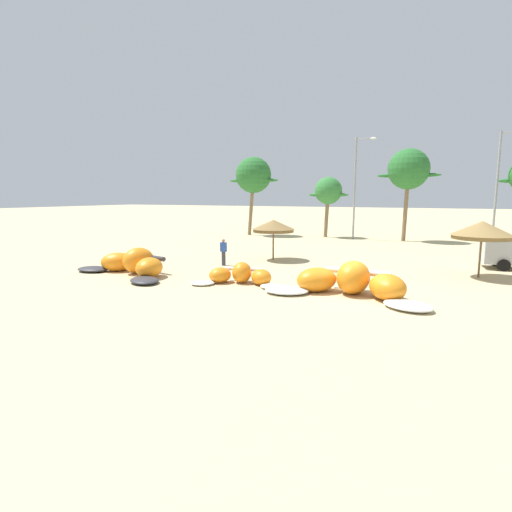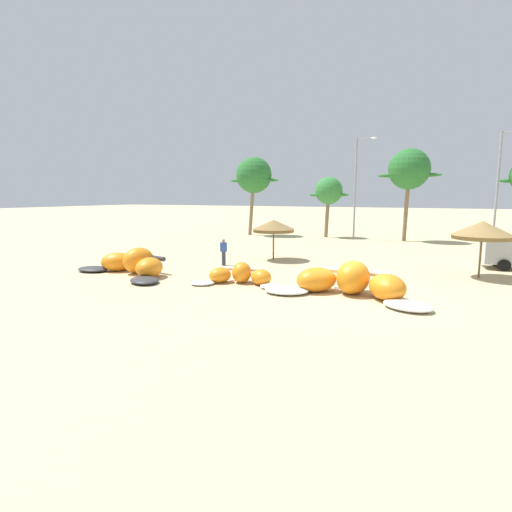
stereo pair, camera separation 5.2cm
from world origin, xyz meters
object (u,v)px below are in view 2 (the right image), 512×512
Objects in this scene: kite_left at (240,276)px; beach_umbrella_middle at (482,230)px; kite_far_left at (133,264)px; lamppost_west_center at (499,184)px; person_near_kites at (224,252)px; beach_umbrella_near_van at (274,226)px; palm_left_of_gap at (409,170)px; lamppost_west at (357,183)px; palm_leftmost at (254,176)px; kite_left_of_center at (350,283)px; palm_left at (329,191)px.

kite_left is 12.58m from beach_umbrella_middle.
kite_far_left is 29.13m from lamppost_west_center.
beach_umbrella_near_van is at bearing 60.89° from person_near_kites.
palm_left_of_gap is (5.33, 23.18, 6.15)m from kite_left.
palm_leftmost is at bearing -177.93° from lamppost_west.
kite_left_of_center is at bearing 1.24° from kite_far_left.
beach_umbrella_near_van is 0.34× the size of palm_leftmost.
palm_left_of_gap reaches higher than kite_far_left.
kite_left is 25.11m from palm_leftmost.
lamppost_west reaches higher than beach_umbrella_near_van.
lamppost_west_center is at bearing 71.79° from kite_left_of_center.
palm_leftmost is at bearing -170.48° from palm_left.
palm_left is at bearing 126.87° from beach_umbrella_middle.
palm_leftmost is at bearing 114.11° from kite_left.
palm_leftmost is 1.35× the size of palm_left.
kite_far_left is 24.60m from palm_left.
person_near_kites reaches higher than kite_left_of_center.
person_near_kites is at bearing -119.11° from beach_umbrella_near_van.
palm_left is at bearing 171.75° from lamppost_west_center.
lamppost_west_center is (1.90, 14.85, 2.70)m from beach_umbrella_middle.
beach_umbrella_middle is (11.96, -0.93, 0.23)m from beach_umbrella_near_van.
palm_left_of_gap is at bearing 166.33° from lamppost_west_center.
kite_far_left is at bearing -116.47° from palm_left_of_gap.
palm_left_of_gap is (8.65, 18.99, 5.72)m from person_near_kites.
beach_umbrella_near_van is at bearing -87.26° from palm_left.
beach_umbrella_middle is 0.36× the size of palm_left_of_gap.
lamppost_west is (2.98, -0.91, 0.75)m from palm_left.
palm_left_of_gap is (11.70, 23.50, 6.00)m from kite_far_left.
kite_left_of_center is 0.86× the size of palm_left_of_gap.
beach_umbrella_near_van is at bearing 57.99° from kite_far_left.
kite_left_of_center is at bearing -90.02° from palm_left_of_gap.
lamppost_west_center reaches higher than kite_left_of_center.
kite_left is at bearing -79.02° from beach_umbrella_near_van.
palm_left_of_gap is 0.91× the size of lamppost_west_center.
beach_umbrella_middle is at bearing 32.16° from kite_left.
palm_left reaches higher than beach_umbrella_near_van.
palm_left is (7.74, 1.30, -1.66)m from palm_leftmost.
person_near_kites is at bearing 128.48° from kite_left.
palm_left_of_gap is (6.79, 15.64, 4.29)m from beach_umbrella_near_van.
kite_left_of_center is 8.67m from beach_umbrella_middle.
kite_far_left is at bearing -124.06° from person_near_kites.
beach_umbrella_middle reaches higher than kite_far_left.
palm_left is at bearing 86.77° from person_near_kites.
kite_left is 0.64× the size of kite_left_of_center.
palm_leftmost is at bearing 110.17° from person_near_kites.
beach_umbrella_near_van is 17.50m from palm_leftmost.
kite_left is at bearing -147.84° from beach_umbrella_middle.
lamppost_west is (7.12, 23.00, 4.83)m from kite_far_left.
kite_left is 0.55× the size of palm_left_of_gap.
palm_left_of_gap is at bearing 77.06° from kite_left.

